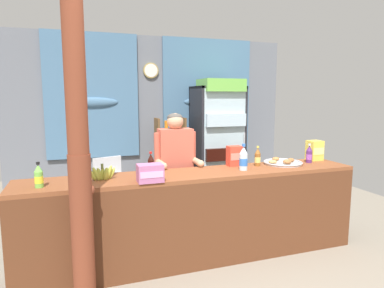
{
  "coord_description": "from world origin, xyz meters",
  "views": [
    {
      "loc": [
        -1.26,
        -2.73,
        1.72
      ],
      "look_at": [
        -0.02,
        0.86,
        1.18
      ],
      "focal_mm": 31.58,
      "sensor_mm": 36.0,
      "label": 1
    }
  ],
  "objects": [
    {
      "name": "drink_fridge",
      "position": [
        0.98,
        2.43,
        1.1
      ],
      "size": [
        0.79,
        0.7,
        2.0
      ],
      "color": "#232328",
      "rests_on": "ground"
    },
    {
      "name": "timber_post",
      "position": [
        -1.25,
        0.05,
        1.21
      ],
      "size": [
        0.2,
        0.18,
        2.53
      ],
      "color": "brown",
      "rests_on": "ground"
    },
    {
      "name": "soda_bottle_water",
      "position": [
        0.42,
        0.44,
        1.06
      ],
      "size": [
        0.09,
        0.09,
        0.28
      ],
      "color": "silver",
      "rests_on": "stall_counter"
    },
    {
      "name": "soda_bottle_iced_tea",
      "position": [
        0.67,
        0.59,
        1.03
      ],
      "size": [
        0.07,
        0.07,
        0.23
      ],
      "color": "brown",
      "rests_on": "stall_counter"
    },
    {
      "name": "bottle_shelf_rack",
      "position": [
        0.19,
        2.57,
        0.71
      ],
      "size": [
        0.48,
        0.28,
        1.38
      ],
      "color": "brown",
      "rests_on": "ground"
    },
    {
      "name": "stall_counter",
      "position": [
        -0.09,
        0.37,
        0.58
      ],
      "size": [
        3.55,
        0.56,
        0.94
      ],
      "color": "brown",
      "rests_on": "ground"
    },
    {
      "name": "snack_box_crackers",
      "position": [
        0.43,
        0.68,
        1.05
      ],
      "size": [
        0.16,
        0.12,
        0.23
      ],
      "color": "#E5422D",
      "rests_on": "stall_counter"
    },
    {
      "name": "soda_bottle_grape_soda",
      "position": [
        1.35,
        0.55,
        1.03
      ],
      "size": [
        0.07,
        0.07,
        0.23
      ],
      "color": "#56286B",
      "rests_on": "stall_counter"
    },
    {
      "name": "snack_box_wafer",
      "position": [
        -0.63,
        0.27,
        1.02
      ],
      "size": [
        0.24,
        0.16,
        0.16
      ],
      "color": "#B76699",
      "rests_on": "stall_counter"
    },
    {
      "name": "soda_bottle_lime_soda",
      "position": [
        -1.59,
        0.39,
        1.03
      ],
      "size": [
        0.07,
        0.07,
        0.23
      ],
      "color": "#75C64C",
      "rests_on": "stall_counter"
    },
    {
      "name": "plastic_lawn_chair",
      "position": [
        -0.82,
        2.04,
        0.49
      ],
      "size": [
        0.56,
        0.56,
        0.86
      ],
      "color": "silver",
      "rests_on": "ground"
    },
    {
      "name": "snack_box_instant_noodle",
      "position": [
        1.52,
        0.67,
        1.06
      ],
      "size": [
        0.16,
        0.16,
        0.24
      ],
      "color": "#EAD14C",
      "rests_on": "stall_counter"
    },
    {
      "name": "banana_bunch",
      "position": [
        -1.05,
        0.48,
        1.0
      ],
      "size": [
        0.26,
        0.06,
        0.16
      ],
      "color": "#B7C647",
      "rests_on": "stall_counter"
    },
    {
      "name": "ground_plane",
      "position": [
        0.0,
        1.15,
        0.0
      ],
      "size": [
        7.46,
        7.46,
        0.0
      ],
      "primitive_type": "plane",
      "color": "gray"
    },
    {
      "name": "back_wall_curtained",
      "position": [
        0.0,
        2.92,
        1.41
      ],
      "size": [
        4.71,
        0.22,
        2.71
      ],
      "color": "slate",
      "rests_on": "ground"
    },
    {
      "name": "pastry_tray",
      "position": [
        1.01,
        0.58,
        0.96
      ],
      "size": [
        0.45,
        0.45,
        0.07
      ],
      "color": "#BCBCC1",
      "rests_on": "stall_counter"
    },
    {
      "name": "shopkeeper",
      "position": [
        -0.18,
        1.0,
        0.96
      ],
      "size": [
        0.51,
        0.42,
        1.53
      ],
      "color": "#28282D",
      "rests_on": "ground"
    },
    {
      "name": "soda_bottle_cola",
      "position": [
        -0.56,
        0.59,
        1.03
      ],
      "size": [
        0.07,
        0.07,
        0.23
      ],
      "color": "black",
      "rests_on": "stall_counter"
    }
  ]
}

